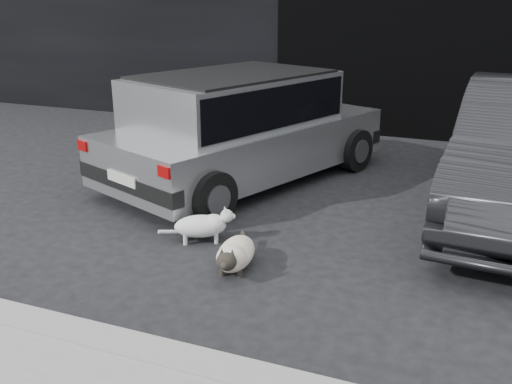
% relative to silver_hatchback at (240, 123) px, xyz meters
% --- Properties ---
extents(ground, '(80.00, 80.00, 0.00)m').
position_rel_silver_hatchback_xyz_m(ground, '(0.42, -0.97, -0.71)').
color(ground, black).
rests_on(ground, ground).
extents(garage_opening, '(4.00, 0.10, 2.60)m').
position_rel_silver_hatchback_xyz_m(garage_opening, '(1.42, 3.02, 0.59)').
color(garage_opening, black).
rests_on(garage_opening, ground).
extents(curb, '(18.00, 0.25, 0.12)m').
position_rel_silver_hatchback_xyz_m(curb, '(1.42, -3.57, -0.65)').
color(curb, gray).
rests_on(curb, ground).
extents(silver_hatchback, '(2.78, 3.88, 1.31)m').
position_rel_silver_hatchback_xyz_m(silver_hatchback, '(0.00, 0.00, 0.00)').
color(silver_hatchback, '#A7A9AC').
rests_on(silver_hatchback, ground).
extents(cat_siamese, '(0.38, 0.85, 0.30)m').
position_rel_silver_hatchback_xyz_m(cat_siamese, '(0.89, -2.22, -0.58)').
color(cat_siamese, beige).
rests_on(cat_siamese, ground).
extents(cat_white, '(0.63, 0.44, 0.33)m').
position_rel_silver_hatchback_xyz_m(cat_white, '(0.40, -1.79, -0.55)').
color(cat_white, white).
rests_on(cat_white, ground).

